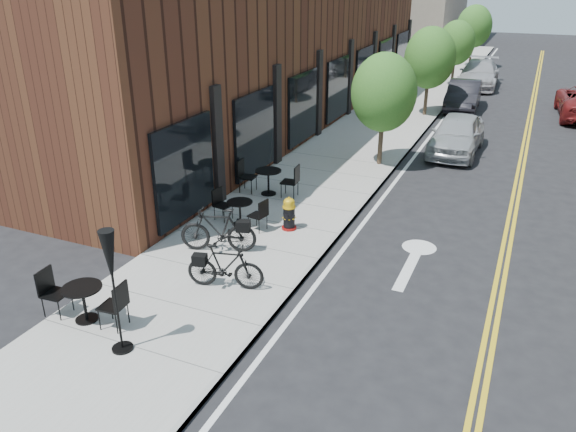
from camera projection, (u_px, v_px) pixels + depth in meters
The scene contains 17 objects.
ground at pixel (294, 294), 12.01m from camera, with size 120.00×120.00×0.00m, color black.
sidewalk_near at pixel (350, 153), 21.10m from camera, with size 4.00×70.00×0.12m, color #9E9B93.
building_near at pixel (284, 41), 24.73m from camera, with size 5.00×28.00×7.00m, color #412015.
tree_near_a at pixel (384, 93), 18.72m from camera, with size 2.20×2.20×3.81m.
tree_near_b at pixel (430, 58), 25.38m from camera, with size 2.30×2.30×3.98m.
tree_near_c at pixel (456, 43), 32.16m from camera, with size 2.10×2.10×3.67m.
tree_near_d at pixel (474, 26), 38.76m from camera, with size 2.40×2.40×4.11m.
fire_hydrant at pixel (289, 214), 14.58m from camera, with size 0.50×0.50×0.89m.
bicycle_left at pixel (218, 230), 13.37m from camera, with size 0.52×1.84×1.10m, color black.
bicycle_right at pixel (225, 267), 11.83m from camera, with size 0.47×1.66×1.00m, color black.
bistro_set_a at pixel (84, 299), 10.72m from camera, with size 1.78×0.82×0.95m.
bistro_set_b at pixel (240, 210), 14.83m from camera, with size 1.63×0.80×0.86m.
bistro_set_c at pixel (268, 179), 16.84m from camera, with size 1.85×0.85×0.99m.
patio_umbrella at pixel (111, 266), 9.39m from camera, with size 0.38×0.38×2.35m.
parked_car_a at pixel (457, 134), 20.98m from camera, with size 1.71×4.24×1.45m, color #A4A8AC.
parked_car_b at pixel (463, 95), 27.60m from camera, with size 1.48×4.25×1.40m, color black.
parked_car_c at pixel (479, 74), 32.94m from camera, with size 2.14×5.27×1.53m, color #AEAFB3.
Camera 1 is at (4.05, -9.50, 6.36)m, focal length 35.00 mm.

